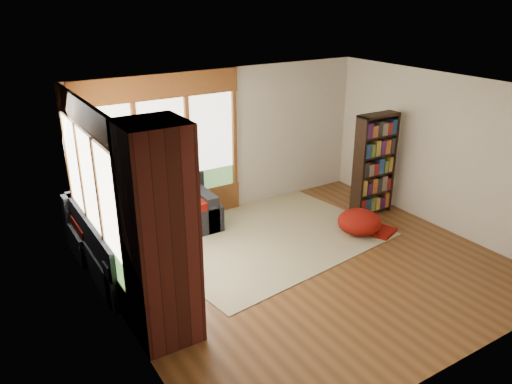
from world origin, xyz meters
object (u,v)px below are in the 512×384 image
brick_chimney (160,237)px  area_rug (266,236)px  bookshelf (374,165)px  sectional_sofa (142,236)px  dog_tan (166,197)px  dog_brindle (157,232)px  pouf (360,221)px

brick_chimney → area_rug: size_ratio=0.72×
bookshelf → brick_chimney: bearing=-164.1°
sectional_sofa → area_rug: (1.94, -0.55, -0.30)m
area_rug → bookshelf: 2.35m
brick_chimney → bookshelf: bearing=15.9°
brick_chimney → sectional_sofa: size_ratio=1.18×
bookshelf → dog_tan: 3.72m
brick_chimney → dog_brindle: size_ratio=3.53×
bookshelf → pouf: bookshelf is taller
area_rug → dog_tan: (-1.46, 0.68, 0.79)m
area_rug → pouf: size_ratio=4.93×
pouf → dog_tan: bearing=154.3°
sectional_sofa → bookshelf: (4.09, -0.75, 0.62)m
brick_chimney → dog_brindle: bearing=71.5°
sectional_sofa → pouf: sectional_sofa is taller
dog_brindle → bookshelf: bearing=-83.2°
bookshelf → pouf: 1.14m
sectional_sofa → dog_tan: size_ratio=2.12×
brick_chimney → area_rug: bearing=32.1°
sectional_sofa → dog_brindle: (-0.04, -0.82, 0.43)m
sectional_sofa → dog_brindle: bearing=-92.0°
bookshelf → dog_tan: (-3.61, 0.88, -0.13)m
dog_brindle → pouf: bearing=-91.4°
pouf → dog_brindle: dog_brindle is taller
brick_chimney → pouf: size_ratio=3.54×
area_rug → bookshelf: bearing=-5.3°
brick_chimney → pouf: 4.03m
bookshelf → dog_tan: size_ratio=1.78×
brick_chimney → dog_tan: bearing=66.9°
brick_chimney → pouf: brick_chimney is taller
brick_chimney → bookshelf: 4.74m
dog_brindle → brick_chimney: bearing=167.2°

